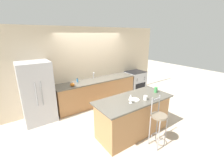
{
  "coord_description": "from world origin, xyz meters",
  "views": [
    {
      "loc": [
        -2.49,
        -4.09,
        2.47
      ],
      "look_at": [
        -0.05,
        -0.63,
        1.16
      ],
      "focal_mm": 24.0,
      "sensor_mm": 36.0,
      "label": 1
    }
  ],
  "objects_px": {
    "dinner_plate": "(134,100)",
    "coffee_mug": "(146,98)",
    "wine_glass": "(131,97)",
    "tumbler_cup": "(156,90)",
    "bar_stool_near": "(158,121)",
    "pumpkin_decoration": "(72,85)",
    "soap_bottle": "(77,80)",
    "refrigerator": "(37,92)",
    "oven_range": "(135,82)"
  },
  "relations": [
    {
      "from": "dinner_plate",
      "to": "coffee_mug",
      "type": "xyz_separation_m",
      "value": [
        0.23,
        -0.14,
        0.04
      ]
    },
    {
      "from": "oven_range",
      "to": "coffee_mug",
      "type": "relative_size",
      "value": 7.25
    },
    {
      "from": "dinner_plate",
      "to": "coffee_mug",
      "type": "height_order",
      "value": "coffee_mug"
    },
    {
      "from": "tumbler_cup",
      "to": "coffee_mug",
      "type": "bearing_deg",
      "value": -163.73
    },
    {
      "from": "dinner_plate",
      "to": "tumbler_cup",
      "type": "relative_size",
      "value": 1.74
    },
    {
      "from": "oven_range",
      "to": "bar_stool_near",
      "type": "xyz_separation_m",
      "value": [
        -1.9,
        -2.72,
        0.17
      ]
    },
    {
      "from": "bar_stool_near",
      "to": "soap_bottle",
      "type": "distance_m",
      "value": 2.94
    },
    {
      "from": "oven_range",
      "to": "soap_bottle",
      "type": "height_order",
      "value": "soap_bottle"
    },
    {
      "from": "refrigerator",
      "to": "dinner_plate",
      "type": "bearing_deg",
      "value": -49.46
    },
    {
      "from": "dinner_plate",
      "to": "wine_glass",
      "type": "relative_size",
      "value": 1.21
    },
    {
      "from": "soap_bottle",
      "to": "dinner_plate",
      "type": "bearing_deg",
      "value": -77.48
    },
    {
      "from": "bar_stool_near",
      "to": "coffee_mug",
      "type": "xyz_separation_m",
      "value": [
        0.06,
        0.46,
        0.38
      ]
    },
    {
      "from": "soap_bottle",
      "to": "tumbler_cup",
      "type": "bearing_deg",
      "value": -59.39
    },
    {
      "from": "refrigerator",
      "to": "wine_glass",
      "type": "height_order",
      "value": "refrigerator"
    },
    {
      "from": "bar_stool_near",
      "to": "tumbler_cup",
      "type": "relative_size",
      "value": 7.9
    },
    {
      "from": "dinner_plate",
      "to": "wine_glass",
      "type": "xyz_separation_m",
      "value": [
        -0.18,
        -0.07,
        0.14
      ]
    },
    {
      "from": "oven_range",
      "to": "soap_bottle",
      "type": "distance_m",
      "value": 2.62
    },
    {
      "from": "soap_bottle",
      "to": "refrigerator",
      "type": "bearing_deg",
      "value": -172.9
    },
    {
      "from": "oven_range",
      "to": "tumbler_cup",
      "type": "distance_m",
      "value": 2.5
    },
    {
      "from": "bar_stool_near",
      "to": "dinner_plate",
      "type": "distance_m",
      "value": 0.71
    },
    {
      "from": "oven_range",
      "to": "coffee_mug",
      "type": "distance_m",
      "value": 2.96
    },
    {
      "from": "oven_range",
      "to": "bar_stool_near",
      "type": "distance_m",
      "value": 3.32
    },
    {
      "from": "refrigerator",
      "to": "dinner_plate",
      "type": "xyz_separation_m",
      "value": [
        1.78,
        -2.08,
        0.09
      ]
    },
    {
      "from": "wine_glass",
      "to": "tumbler_cup",
      "type": "height_order",
      "value": "wine_glass"
    },
    {
      "from": "refrigerator",
      "to": "coffee_mug",
      "type": "bearing_deg",
      "value": -47.9
    },
    {
      "from": "refrigerator",
      "to": "soap_bottle",
      "type": "relative_size",
      "value": 11.79
    },
    {
      "from": "refrigerator",
      "to": "tumbler_cup",
      "type": "xyz_separation_m",
      "value": [
        2.59,
        -2.05,
        0.15
      ]
    },
    {
      "from": "oven_range",
      "to": "pumpkin_decoration",
      "type": "relative_size",
      "value": 6.84
    },
    {
      "from": "pumpkin_decoration",
      "to": "soap_bottle",
      "type": "xyz_separation_m",
      "value": [
        0.29,
        0.3,
        0.01
      ]
    },
    {
      "from": "coffee_mug",
      "to": "tumbler_cup",
      "type": "height_order",
      "value": "tumbler_cup"
    },
    {
      "from": "bar_stool_near",
      "to": "wine_glass",
      "type": "xyz_separation_m",
      "value": [
        -0.35,
        0.54,
        0.48
      ]
    },
    {
      "from": "wine_glass",
      "to": "tumbler_cup",
      "type": "bearing_deg",
      "value": 5.35
    },
    {
      "from": "refrigerator",
      "to": "tumbler_cup",
      "type": "bearing_deg",
      "value": -38.41
    },
    {
      "from": "wine_glass",
      "to": "pumpkin_decoration",
      "type": "relative_size",
      "value": 1.57
    },
    {
      "from": "refrigerator",
      "to": "soap_bottle",
      "type": "height_order",
      "value": "refrigerator"
    },
    {
      "from": "dinner_plate",
      "to": "tumbler_cup",
      "type": "bearing_deg",
      "value": 1.73
    },
    {
      "from": "refrigerator",
      "to": "oven_range",
      "type": "relative_size",
      "value": 1.89
    },
    {
      "from": "refrigerator",
      "to": "oven_range",
      "type": "height_order",
      "value": "refrigerator"
    },
    {
      "from": "pumpkin_decoration",
      "to": "bar_stool_near",
      "type": "bearing_deg",
      "value": -69.33
    },
    {
      "from": "wine_glass",
      "to": "tumbler_cup",
      "type": "xyz_separation_m",
      "value": [
        0.99,
        0.09,
        -0.08
      ]
    },
    {
      "from": "bar_stool_near",
      "to": "refrigerator",
      "type": "bearing_deg",
      "value": 126.03
    },
    {
      "from": "pumpkin_decoration",
      "to": "oven_range",
      "type": "bearing_deg",
      "value": 3.44
    },
    {
      "from": "refrigerator",
      "to": "soap_bottle",
      "type": "distance_m",
      "value": 1.29
    },
    {
      "from": "soap_bottle",
      "to": "wine_glass",
      "type": "bearing_deg",
      "value": -82.07
    },
    {
      "from": "refrigerator",
      "to": "pumpkin_decoration",
      "type": "relative_size",
      "value": 12.92
    },
    {
      "from": "bar_stool_near",
      "to": "pumpkin_decoration",
      "type": "height_order",
      "value": "bar_stool_near"
    },
    {
      "from": "bar_stool_near",
      "to": "pumpkin_decoration",
      "type": "xyz_separation_m",
      "value": [
        -0.96,
        2.54,
        0.32
      ]
    },
    {
      "from": "wine_glass",
      "to": "tumbler_cup",
      "type": "relative_size",
      "value": 1.43
    },
    {
      "from": "bar_stool_near",
      "to": "wine_glass",
      "type": "distance_m",
      "value": 0.8
    },
    {
      "from": "coffee_mug",
      "to": "pumpkin_decoration",
      "type": "relative_size",
      "value": 0.94
    }
  ]
}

